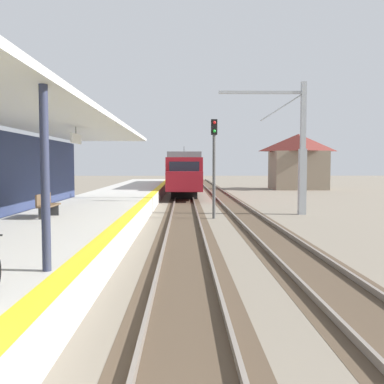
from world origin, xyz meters
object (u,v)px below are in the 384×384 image
(approaching_train, at_px, (184,172))
(catenary_pylon_far_side, at_px, (297,151))
(distant_trackside_house, at_px, (298,160))
(rail_signal_post, at_px, (214,158))
(platform_bench, at_px, (47,205))

(approaching_train, bearing_deg, catenary_pylon_far_side, -69.87)
(approaching_train, relative_size, distant_trackside_house, 2.97)
(rail_signal_post, distance_m, platform_bench, 9.60)
(rail_signal_post, relative_size, distant_trackside_house, 0.79)
(approaching_train, bearing_deg, platform_bench, -101.08)
(rail_signal_post, xyz_separation_m, platform_bench, (-6.64, -6.70, -1.82))
(rail_signal_post, xyz_separation_m, distant_trackside_house, (11.68, 27.35, 0.14))
(distant_trackside_house, bearing_deg, approaching_train, -148.76)
(catenary_pylon_far_side, bearing_deg, platform_bench, -143.43)
(approaching_train, height_order, distant_trackside_house, distant_trackside_house)
(approaching_train, bearing_deg, rail_signal_post, -85.44)
(platform_bench, distance_m, distant_trackside_house, 38.71)
(distant_trackside_house, bearing_deg, platform_bench, -118.28)
(approaching_train, height_order, rail_signal_post, rail_signal_post)
(rail_signal_post, distance_m, distant_trackside_house, 29.73)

